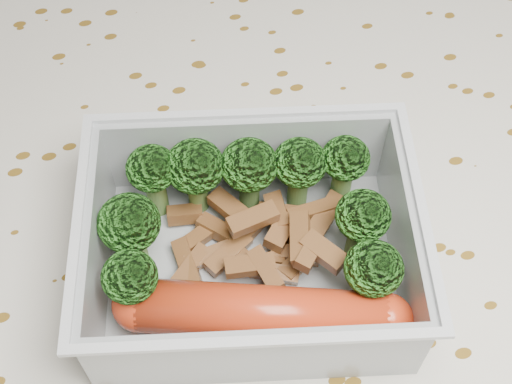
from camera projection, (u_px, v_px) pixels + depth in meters
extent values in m
cube|color=brown|center=(254.00, 226.00, 0.47)|extent=(1.40, 0.90, 0.04)
cube|color=silver|center=(254.00, 208.00, 0.46)|extent=(1.46, 0.96, 0.01)
cube|color=#B7BEC2|center=(251.00, 270.00, 0.42)|extent=(0.20, 0.17, 0.00)
cube|color=#B7BEC2|center=(246.00, 152.00, 0.44)|extent=(0.17, 0.04, 0.06)
cube|color=#B7BEC2|center=(257.00, 356.00, 0.36)|extent=(0.17, 0.04, 0.06)
cube|color=#B7BEC2|center=(403.00, 238.00, 0.40)|extent=(0.03, 0.12, 0.06)
cube|color=#B7BEC2|center=(97.00, 251.00, 0.40)|extent=(0.03, 0.12, 0.06)
cube|color=silver|center=(245.00, 113.00, 0.41)|extent=(0.18, 0.05, 0.00)
cube|color=silver|center=(257.00, 342.00, 0.33)|extent=(0.18, 0.05, 0.00)
cube|color=silver|center=(422.00, 209.00, 0.38)|extent=(0.04, 0.13, 0.00)
cube|color=silver|center=(77.00, 223.00, 0.37)|extent=(0.04, 0.13, 0.00)
cylinder|color=#608C3F|center=(157.00, 194.00, 0.43)|extent=(0.01, 0.01, 0.03)
ellipsoid|color=#318322|center=(151.00, 168.00, 0.41)|extent=(0.03, 0.03, 0.03)
cylinder|color=#608C3F|center=(198.00, 192.00, 0.44)|extent=(0.01, 0.01, 0.03)
ellipsoid|color=#318322|center=(195.00, 166.00, 0.41)|extent=(0.04, 0.04, 0.03)
cylinder|color=#608C3F|center=(249.00, 190.00, 0.44)|extent=(0.01, 0.01, 0.03)
ellipsoid|color=#318322|center=(249.00, 165.00, 0.41)|extent=(0.03, 0.03, 0.03)
cylinder|color=#608C3F|center=(298.00, 188.00, 0.44)|extent=(0.01, 0.01, 0.03)
ellipsoid|color=#318322|center=(300.00, 163.00, 0.41)|extent=(0.03, 0.03, 0.03)
cylinder|color=#608C3F|center=(341.00, 184.00, 0.44)|extent=(0.01, 0.01, 0.03)
ellipsoid|color=#318322|center=(346.00, 158.00, 0.42)|extent=(0.03, 0.03, 0.02)
cylinder|color=#608C3F|center=(136.00, 247.00, 0.42)|extent=(0.01, 0.01, 0.03)
ellipsoid|color=#318322|center=(129.00, 223.00, 0.39)|extent=(0.04, 0.04, 0.03)
cylinder|color=#608C3F|center=(357.00, 240.00, 0.42)|extent=(0.01, 0.01, 0.03)
ellipsoid|color=#318322|center=(363.00, 216.00, 0.39)|extent=(0.03, 0.03, 0.03)
cylinder|color=#608C3F|center=(137.00, 299.00, 0.39)|extent=(0.01, 0.01, 0.03)
ellipsoid|color=#318322|center=(130.00, 277.00, 0.37)|extent=(0.03, 0.03, 0.03)
cylinder|color=#608C3F|center=(367.00, 291.00, 0.40)|extent=(0.01, 0.01, 0.03)
ellipsoid|color=#318322|center=(374.00, 268.00, 0.38)|extent=(0.03, 0.03, 0.03)
cube|color=brown|center=(229.00, 253.00, 0.42)|extent=(0.03, 0.03, 0.01)
cube|color=brown|center=(275.00, 273.00, 0.41)|extent=(0.03, 0.02, 0.01)
cube|color=brown|center=(190.00, 266.00, 0.42)|extent=(0.03, 0.03, 0.01)
cube|color=brown|center=(300.00, 232.00, 0.43)|extent=(0.02, 0.01, 0.01)
cube|color=brown|center=(266.00, 270.00, 0.40)|extent=(0.02, 0.03, 0.01)
cube|color=brown|center=(324.00, 252.00, 0.40)|extent=(0.02, 0.03, 0.01)
cube|color=brown|center=(222.00, 232.00, 0.43)|extent=(0.03, 0.03, 0.01)
cube|color=brown|center=(240.00, 258.00, 0.42)|extent=(0.02, 0.03, 0.01)
cube|color=brown|center=(250.00, 265.00, 0.41)|extent=(0.03, 0.01, 0.01)
cube|color=brown|center=(278.00, 242.00, 0.43)|extent=(0.02, 0.03, 0.01)
cube|color=brown|center=(248.00, 231.00, 0.43)|extent=(0.03, 0.02, 0.01)
cube|color=brown|center=(302.00, 258.00, 0.42)|extent=(0.03, 0.03, 0.01)
cube|color=brown|center=(314.00, 211.00, 0.43)|extent=(0.03, 0.01, 0.01)
cube|color=brown|center=(277.00, 212.00, 0.43)|extent=(0.01, 0.03, 0.01)
cube|color=brown|center=(280.00, 215.00, 0.44)|extent=(0.03, 0.02, 0.01)
cube|color=brown|center=(326.00, 215.00, 0.43)|extent=(0.03, 0.03, 0.01)
cube|color=brown|center=(281.00, 232.00, 0.42)|extent=(0.03, 0.03, 0.01)
cube|color=brown|center=(187.00, 263.00, 0.42)|extent=(0.01, 0.03, 0.01)
cube|color=brown|center=(253.00, 219.00, 0.41)|extent=(0.03, 0.02, 0.01)
cube|color=brown|center=(296.00, 255.00, 0.42)|extent=(0.03, 0.02, 0.01)
cube|color=brown|center=(300.00, 239.00, 0.41)|extent=(0.02, 0.03, 0.01)
cube|color=brown|center=(197.00, 238.00, 0.43)|extent=(0.03, 0.02, 0.01)
cube|color=brown|center=(231.00, 209.00, 0.43)|extent=(0.02, 0.03, 0.01)
cube|color=brown|center=(185.00, 214.00, 0.44)|extent=(0.02, 0.02, 0.01)
cube|color=brown|center=(310.00, 253.00, 0.40)|extent=(0.02, 0.02, 0.01)
cube|color=brown|center=(212.00, 255.00, 0.42)|extent=(0.03, 0.01, 0.01)
cylinder|color=red|center=(262.00, 312.00, 0.38)|extent=(0.14, 0.07, 0.03)
sphere|color=red|center=(386.00, 320.00, 0.38)|extent=(0.03, 0.03, 0.03)
sphere|color=red|center=(139.00, 305.00, 0.39)|extent=(0.03, 0.03, 0.03)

